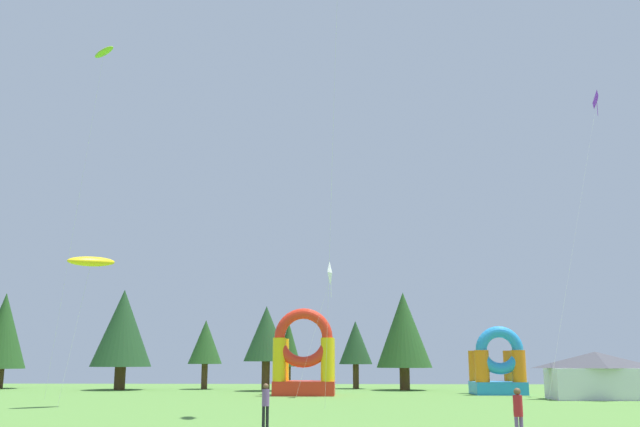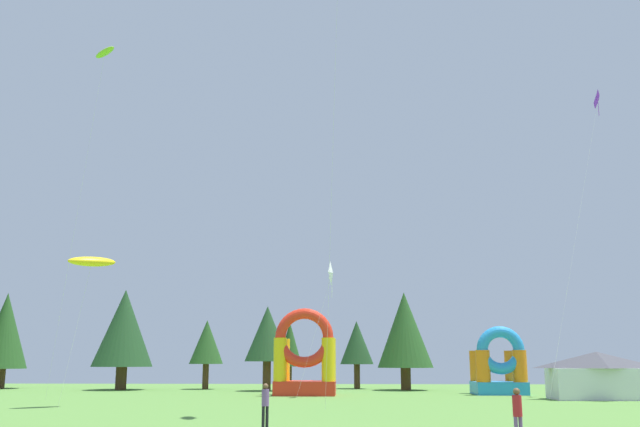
{
  "view_description": "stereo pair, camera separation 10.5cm",
  "coord_description": "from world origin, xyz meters",
  "px_view_note": "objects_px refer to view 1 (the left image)",
  "views": [
    {
      "loc": [
        1.47,
        -27.02,
        2.8
      ],
      "look_at": [
        0.0,
        7.73,
        10.09
      ],
      "focal_mm": 39.39,
      "sensor_mm": 36.0,
      "label": 1
    },
    {
      "loc": [
        1.58,
        -27.02,
        2.8
      ],
      "look_at": [
        0.0,
        7.73,
        10.09
      ],
      "focal_mm": 39.39,
      "sensor_mm": 36.0,
      "label": 2
    }
  ],
  "objects_px": {
    "kite_purple_diamond": "(598,102)",
    "inflatable_blue_arch": "(304,363)",
    "person_near_camera": "(266,401)",
    "festival_tent": "(597,375)",
    "kite_lime_parafoil": "(104,53)",
    "kite_white_diamond": "(332,275)",
    "inflatable_red_slide": "(498,370)",
    "kite_yellow_parafoil": "(91,262)",
    "person_midfield": "(518,410)"
  },
  "relations": [
    {
      "from": "person_midfield",
      "to": "inflatable_blue_arch",
      "type": "bearing_deg",
      "value": -90.66
    },
    {
      "from": "kite_purple_diamond",
      "to": "inflatable_blue_arch",
      "type": "distance_m",
      "value": 33.7
    },
    {
      "from": "kite_lime_parafoil",
      "to": "person_near_camera",
      "type": "relative_size",
      "value": 14.49
    },
    {
      "from": "person_midfield",
      "to": "festival_tent",
      "type": "height_order",
      "value": "festival_tent"
    },
    {
      "from": "person_near_camera",
      "to": "inflatable_red_slide",
      "type": "height_order",
      "value": "inflatable_red_slide"
    },
    {
      "from": "kite_white_diamond",
      "to": "festival_tent",
      "type": "distance_m",
      "value": 21.08
    },
    {
      "from": "kite_white_diamond",
      "to": "person_midfield",
      "type": "distance_m",
      "value": 32.47
    },
    {
      "from": "person_midfield",
      "to": "inflatable_red_slide",
      "type": "height_order",
      "value": "inflatable_red_slide"
    },
    {
      "from": "kite_white_diamond",
      "to": "inflatable_red_slide",
      "type": "relative_size",
      "value": 1.83
    },
    {
      "from": "person_near_camera",
      "to": "festival_tent",
      "type": "bearing_deg",
      "value": 17.43
    },
    {
      "from": "kite_lime_parafoil",
      "to": "kite_purple_diamond",
      "type": "height_order",
      "value": "kite_lime_parafoil"
    },
    {
      "from": "kite_yellow_parafoil",
      "to": "kite_purple_diamond",
      "type": "bearing_deg",
      "value": 21.4
    },
    {
      "from": "person_midfield",
      "to": "person_near_camera",
      "type": "height_order",
      "value": "person_midfield"
    },
    {
      "from": "person_near_camera",
      "to": "inflatable_red_slide",
      "type": "bearing_deg",
      "value": 33.02
    },
    {
      "from": "kite_lime_parafoil",
      "to": "kite_yellow_parafoil",
      "type": "height_order",
      "value": "kite_lime_parafoil"
    },
    {
      "from": "kite_lime_parafoil",
      "to": "inflatable_blue_arch",
      "type": "height_order",
      "value": "kite_lime_parafoil"
    },
    {
      "from": "person_midfield",
      "to": "festival_tent",
      "type": "relative_size",
      "value": 0.27
    },
    {
      "from": "kite_white_diamond",
      "to": "person_near_camera",
      "type": "distance_m",
      "value": 26.59
    },
    {
      "from": "person_near_camera",
      "to": "festival_tent",
      "type": "relative_size",
      "value": 0.27
    },
    {
      "from": "inflatable_blue_arch",
      "to": "festival_tent",
      "type": "distance_m",
      "value": 22.45
    },
    {
      "from": "kite_purple_diamond",
      "to": "inflatable_red_slide",
      "type": "xyz_separation_m",
      "value": [
        -9.24,
        2.47,
        -22.69
      ]
    },
    {
      "from": "kite_lime_parafoil",
      "to": "kite_purple_diamond",
      "type": "xyz_separation_m",
      "value": [
        40.46,
        8.76,
        -1.33
      ]
    },
    {
      "from": "inflatable_red_slide",
      "to": "festival_tent",
      "type": "bearing_deg",
      "value": -52.43
    },
    {
      "from": "inflatable_red_slide",
      "to": "inflatable_blue_arch",
      "type": "bearing_deg",
      "value": -171.86
    },
    {
      "from": "kite_lime_parafoil",
      "to": "inflatable_red_slide",
      "type": "xyz_separation_m",
      "value": [
        31.22,
        11.22,
        -24.02
      ]
    },
    {
      "from": "kite_purple_diamond",
      "to": "kite_yellow_parafoil",
      "type": "height_order",
      "value": "kite_purple_diamond"
    },
    {
      "from": "inflatable_blue_arch",
      "to": "kite_yellow_parafoil",
      "type": "bearing_deg",
      "value": -129.94
    },
    {
      "from": "inflatable_blue_arch",
      "to": "festival_tent",
      "type": "height_order",
      "value": "inflatable_blue_arch"
    },
    {
      "from": "kite_purple_diamond",
      "to": "inflatable_red_slide",
      "type": "bearing_deg",
      "value": 165.05
    },
    {
      "from": "inflatable_blue_arch",
      "to": "festival_tent",
      "type": "xyz_separation_m",
      "value": [
        21.86,
        -5.06,
        -0.87
      ]
    },
    {
      "from": "kite_white_diamond",
      "to": "person_midfield",
      "type": "height_order",
      "value": "kite_white_diamond"
    },
    {
      "from": "kite_white_diamond",
      "to": "kite_yellow_parafoil",
      "type": "xyz_separation_m",
      "value": [
        -15.01,
        -12.28,
        -0.57
      ]
    },
    {
      "from": "kite_white_diamond",
      "to": "festival_tent",
      "type": "bearing_deg",
      "value": -6.71
    },
    {
      "from": "inflatable_red_slide",
      "to": "kite_lime_parafoil",
      "type": "bearing_deg",
      "value": -160.23
    },
    {
      "from": "kite_yellow_parafoil",
      "to": "inflatable_red_slide",
      "type": "relative_size",
      "value": 1.69
    },
    {
      "from": "person_near_camera",
      "to": "inflatable_blue_arch",
      "type": "xyz_separation_m",
      "value": [
        -0.17,
        27.89,
        1.49
      ]
    },
    {
      "from": "person_midfield",
      "to": "inflatable_red_slide",
      "type": "distance_m",
      "value": 36.24
    },
    {
      "from": "kite_purple_diamond",
      "to": "inflatable_red_slide",
      "type": "height_order",
      "value": "kite_purple_diamond"
    },
    {
      "from": "kite_white_diamond",
      "to": "inflatable_red_slide",
      "type": "height_order",
      "value": "kite_white_diamond"
    },
    {
      "from": "kite_yellow_parafoil",
      "to": "kite_lime_parafoil",
      "type": "bearing_deg",
      "value": 111.61
    },
    {
      "from": "kite_purple_diamond",
      "to": "kite_yellow_parafoil",
      "type": "relative_size",
      "value": 2.7
    },
    {
      "from": "inflatable_blue_arch",
      "to": "inflatable_red_slide",
      "type": "xyz_separation_m",
      "value": [
        16.18,
        2.31,
        -0.56
      ]
    },
    {
      "from": "kite_yellow_parafoil",
      "to": "person_midfield",
      "type": "height_order",
      "value": "kite_yellow_parafoil"
    },
    {
      "from": "kite_white_diamond",
      "to": "inflatable_blue_arch",
      "type": "xyz_separation_m",
      "value": [
        -2.4,
        2.77,
        -6.94
      ]
    },
    {
      "from": "kite_white_diamond",
      "to": "person_near_camera",
      "type": "height_order",
      "value": "kite_white_diamond"
    },
    {
      "from": "kite_yellow_parafoil",
      "to": "person_near_camera",
      "type": "height_order",
      "value": "kite_yellow_parafoil"
    },
    {
      "from": "kite_purple_diamond",
      "to": "person_near_camera",
      "type": "distance_m",
      "value": 44.33
    },
    {
      "from": "kite_lime_parafoil",
      "to": "kite_white_diamond",
      "type": "height_order",
      "value": "kite_lime_parafoil"
    },
    {
      "from": "kite_purple_diamond",
      "to": "kite_yellow_parafoil",
      "type": "xyz_separation_m",
      "value": [
        -38.02,
        -14.9,
        -15.76
      ]
    },
    {
      "from": "kite_purple_diamond",
      "to": "kite_yellow_parafoil",
      "type": "bearing_deg",
      "value": -158.6
    }
  ]
}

